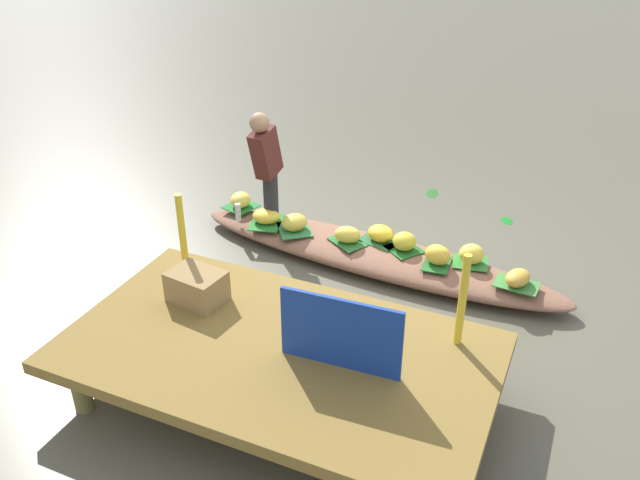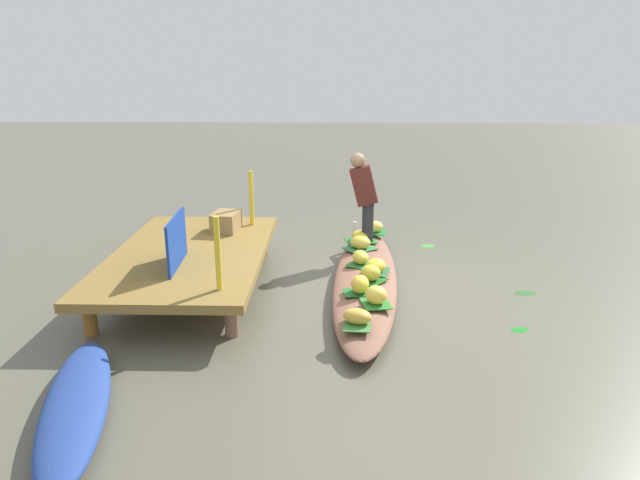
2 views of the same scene
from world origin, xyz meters
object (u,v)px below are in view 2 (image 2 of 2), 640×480
(vendor_boat, at_px, (365,280))
(banana_bunch_6, at_px, (357,316))
(vendor_person, at_px, (364,192))
(banana_bunch_8, at_px, (360,284))
(banana_bunch_0, at_px, (360,257))
(banana_bunch_1, at_px, (376,295))
(banana_bunch_5, at_px, (374,227))
(moored_boat, at_px, (76,405))
(banana_bunch_2, at_px, (360,242))
(banana_bunch_7, at_px, (376,266))
(water_bottle, at_px, (355,228))
(banana_bunch_4, at_px, (361,236))
(banana_bunch_3, at_px, (371,273))
(market_banner, at_px, (177,241))
(produce_crate, at_px, (226,222))

(vendor_boat, bearing_deg, banana_bunch_6, 177.90)
(vendor_person, bearing_deg, banana_bunch_8, 176.31)
(banana_bunch_0, bearing_deg, banana_bunch_1, -175.01)
(banana_bunch_0, xyz_separation_m, banana_bunch_6, (-1.72, 0.11, -0.01))
(banana_bunch_5, height_order, banana_bunch_6, banana_bunch_5)
(moored_boat, relative_size, vendor_person, 1.69)
(banana_bunch_2, distance_m, banana_bunch_6, 2.33)
(banana_bunch_0, relative_size, banana_bunch_6, 0.94)
(banana_bunch_2, height_order, banana_bunch_7, banana_bunch_2)
(water_bottle, bearing_deg, banana_bunch_1, -176.89)
(vendor_boat, bearing_deg, banana_bunch_8, 176.10)
(banana_bunch_0, xyz_separation_m, banana_bunch_4, (0.96, -0.05, -0.01))
(banana_bunch_2, height_order, vendor_person, vendor_person)
(banana_bunch_1, xyz_separation_m, vendor_person, (2.19, 0.03, 0.60))
(banana_bunch_1, height_order, water_bottle, same)
(banana_bunch_4, bearing_deg, banana_bunch_3, -178.28)
(banana_bunch_1, height_order, market_banner, market_banner)
(banana_bunch_6, xyz_separation_m, market_banner, (0.94, 1.97, 0.45))
(banana_bunch_2, bearing_deg, moored_boat, 146.71)
(produce_crate, bearing_deg, vendor_boat, -115.20)
(banana_bunch_3, distance_m, banana_bunch_8, 0.40)
(banana_bunch_1, xyz_separation_m, banana_bunch_2, (1.85, 0.09, -0.01))
(moored_boat, xyz_separation_m, banana_bunch_2, (3.59, -2.36, 0.21))
(vendor_boat, relative_size, banana_bunch_3, 17.27)
(banana_bunch_2, bearing_deg, produce_crate, 90.19)
(banana_bunch_1, distance_m, market_banner, 2.28)
(vendor_boat, height_order, vendor_person, vendor_person)
(moored_boat, relative_size, market_banner, 2.38)
(banana_bunch_5, relative_size, banana_bunch_7, 0.92)
(banana_bunch_4, relative_size, banana_bunch_7, 1.08)
(banana_bunch_5, xyz_separation_m, water_bottle, (-0.14, 0.30, 0.01))
(banana_bunch_3, relative_size, market_banner, 0.26)
(banana_bunch_1, xyz_separation_m, banana_bunch_6, (-0.48, 0.21, -0.02))
(banana_bunch_3, bearing_deg, banana_bunch_4, 1.72)
(produce_crate, bearing_deg, market_banner, 168.07)
(banana_bunch_3, height_order, banana_bunch_8, banana_bunch_8)
(produce_crate, bearing_deg, banana_bunch_7, -114.76)
(banana_bunch_7, bearing_deg, market_banner, 101.99)
(banana_bunch_1, distance_m, vendor_person, 2.27)
(banana_bunch_2, xyz_separation_m, vendor_person, (0.34, -0.05, 0.62))
(banana_bunch_3, bearing_deg, banana_bunch_5, -5.12)
(vendor_person, bearing_deg, water_bottle, 18.56)
(banana_bunch_6, bearing_deg, banana_bunch_0, -3.54)
(banana_bunch_4, bearing_deg, vendor_boat, -179.67)
(banana_bunch_0, distance_m, banana_bunch_6, 1.72)
(banana_bunch_0, relative_size, banana_bunch_4, 0.88)
(banana_bunch_7, relative_size, water_bottle, 1.41)
(vendor_person, distance_m, produce_crate, 1.93)
(banana_bunch_3, xyz_separation_m, banana_bunch_6, (-1.14, 0.20, -0.02))
(banana_bunch_4, height_order, banana_bunch_7, banana_bunch_7)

